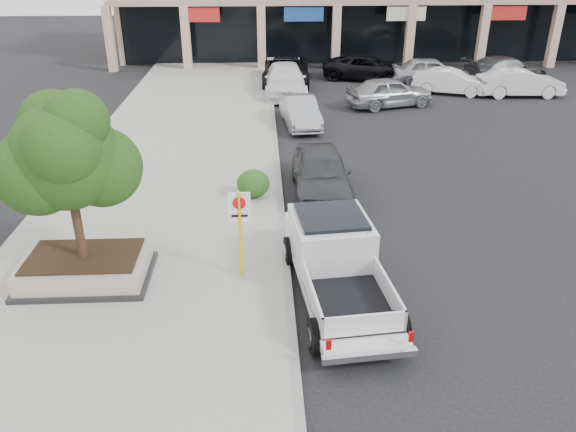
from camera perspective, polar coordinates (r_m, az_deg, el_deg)
The scene contains 18 objects.
ground at distance 14.31m, azimuth 6.24°, elevation -7.23°, with size 120.00×120.00×0.00m, color black.
sidewalk at distance 19.70m, azimuth -12.44°, elevation 2.26°, with size 8.00×52.00×0.15m, color gray.
curb at distance 19.42m, azimuth -0.87°, elevation 2.54°, with size 0.20×52.00×0.15m, color gray.
planter at distance 15.02m, azimuth -19.87°, elevation -4.93°, with size 3.20×2.20×0.68m.
planter_tree at distance 13.92m, azimuth -20.98°, elevation 5.85°, with size 2.90×2.55×4.00m.
no_parking_sign at distance 13.80m, azimuth -4.90°, elevation -0.67°, with size 0.55×0.09×2.30m.
hedge at distance 18.68m, azimuth -3.56°, elevation 3.31°, with size 1.10×0.99×0.94m, color #154313.
pickup_truck at distance 13.41m, azimuth 5.22°, elevation -5.17°, with size 2.09×5.63×1.77m, color silver, non-canonical shape.
curb_car_a at distance 19.10m, azimuth 3.38°, elevation 4.42°, with size 1.88×4.67×1.59m, color #323437.
curb_car_b at distance 26.74m, azimuth 1.26°, elevation 10.54°, with size 1.44×4.13×1.36m, color #96989D.
curb_car_c at distance 32.65m, azimuth -0.30°, elevation 13.64°, with size 2.30×5.65×1.64m, color white.
curb_car_d at distance 35.12m, azimuth -0.20°, elevation 14.53°, with size 2.74×5.94×1.65m, color black.
lot_car_a at distance 30.56m, azimuth 10.27°, elevation 12.29°, with size 1.83×4.56×1.55m, color gray.
lot_car_b at distance 34.16m, azimuth 16.18°, elevation 12.99°, with size 1.47×4.22×1.39m, color white.
lot_car_c at distance 38.05m, azimuth 21.26°, elevation 13.68°, with size 2.23×5.48×1.59m, color #2C2F31.
lot_car_d at distance 36.84m, azimuth 8.00°, elevation 14.72°, with size 2.50×5.42×1.51m, color black.
lot_car_e at distance 36.18m, azimuth 14.30°, elevation 14.08°, with size 1.91×4.75×1.62m, color #9DA0A5.
lot_car_f at distance 34.83m, azimuth 22.54°, elevation 12.42°, with size 1.63×4.66×1.54m, color silver.
Camera 1 is at (-2.12, -11.81, 7.80)m, focal length 35.00 mm.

